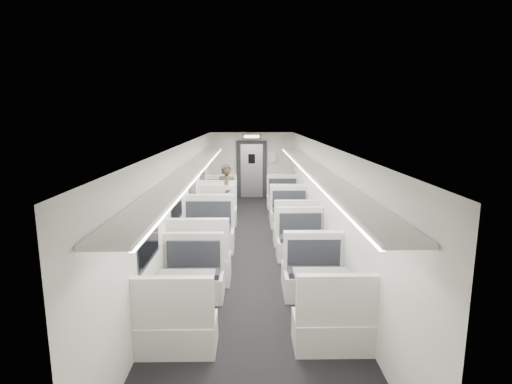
{
  "coord_description": "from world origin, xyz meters",
  "views": [
    {
      "loc": [
        -0.06,
        -8.61,
        2.98
      ],
      "look_at": [
        0.09,
        1.04,
        1.14
      ],
      "focal_mm": 28.0,
      "sensor_mm": 36.0,
      "label": 1
    }
  ],
  "objects_px": {
    "booth_left_a": "(219,203)",
    "exit_sign": "(252,136)",
    "booth_left_b": "(214,218)",
    "booth_right_d": "(322,296)",
    "passenger": "(227,194)",
    "booth_left_c": "(204,245)",
    "vestibule_door": "(252,170)",
    "booth_right_a": "(284,202)",
    "booth_right_c": "(305,254)",
    "booth_left_d": "(186,298)",
    "booth_right_b": "(292,221)"
  },
  "relations": [
    {
      "from": "booth_left_c",
      "to": "vestibule_door",
      "type": "distance_m",
      "value": 6.9
    },
    {
      "from": "booth_left_d",
      "to": "booth_left_c",
      "type": "bearing_deg",
      "value": 90.0
    },
    {
      "from": "booth_left_a",
      "to": "exit_sign",
      "type": "relative_size",
      "value": 3.28
    },
    {
      "from": "booth_left_d",
      "to": "booth_right_b",
      "type": "bearing_deg",
      "value": 65.29
    },
    {
      "from": "vestibule_door",
      "to": "booth_left_b",
      "type": "bearing_deg",
      "value": -102.4
    },
    {
      "from": "booth_left_a",
      "to": "booth_right_d",
      "type": "relative_size",
      "value": 1.0
    },
    {
      "from": "booth_right_a",
      "to": "passenger",
      "type": "bearing_deg",
      "value": -150.29
    },
    {
      "from": "booth_left_b",
      "to": "booth_right_b",
      "type": "relative_size",
      "value": 1.1
    },
    {
      "from": "booth_left_b",
      "to": "booth_right_b",
      "type": "bearing_deg",
      "value": -5.42
    },
    {
      "from": "booth_left_a",
      "to": "booth_left_c",
      "type": "xyz_separation_m",
      "value": [
        0.0,
        -4.15,
        0.05
      ]
    },
    {
      "from": "booth_left_b",
      "to": "booth_right_b",
      "type": "distance_m",
      "value": 2.01
    },
    {
      "from": "booth_left_c",
      "to": "booth_right_d",
      "type": "xyz_separation_m",
      "value": [
        2.0,
        -2.25,
        -0.05
      ]
    },
    {
      "from": "booth_right_d",
      "to": "passenger",
      "type": "height_order",
      "value": "passenger"
    },
    {
      "from": "booth_left_d",
      "to": "booth_left_b",
      "type": "bearing_deg",
      "value": 90.0
    },
    {
      "from": "booth_right_c",
      "to": "passenger",
      "type": "height_order",
      "value": "passenger"
    },
    {
      "from": "exit_sign",
      "to": "booth_left_b",
      "type": "bearing_deg",
      "value": -103.83
    },
    {
      "from": "booth_left_b",
      "to": "booth_left_c",
      "type": "xyz_separation_m",
      "value": [
        0.0,
        -2.25,
        0.01
      ]
    },
    {
      "from": "booth_left_c",
      "to": "passenger",
      "type": "relative_size",
      "value": 1.4
    },
    {
      "from": "vestibule_door",
      "to": "exit_sign",
      "type": "distance_m",
      "value": 1.33
    },
    {
      "from": "booth_left_c",
      "to": "booth_right_d",
      "type": "height_order",
      "value": "booth_left_c"
    },
    {
      "from": "booth_left_a",
      "to": "booth_right_b",
      "type": "relative_size",
      "value": 0.99
    },
    {
      "from": "booth_left_d",
      "to": "booth_right_c",
      "type": "relative_size",
      "value": 1.0
    },
    {
      "from": "vestibule_door",
      "to": "booth_left_a",
      "type": "bearing_deg",
      "value": -110.7
    },
    {
      "from": "booth_left_c",
      "to": "booth_right_a",
      "type": "xyz_separation_m",
      "value": [
        2.0,
        4.29,
        -0.05
      ]
    },
    {
      "from": "booth_right_a",
      "to": "booth_left_a",
      "type": "bearing_deg",
      "value": -176.18
    },
    {
      "from": "booth_right_d",
      "to": "vestibule_door",
      "type": "relative_size",
      "value": 0.97
    },
    {
      "from": "booth_right_c",
      "to": "booth_right_d",
      "type": "bearing_deg",
      "value": -90.0
    },
    {
      "from": "booth_left_c",
      "to": "vestibule_door",
      "type": "xyz_separation_m",
      "value": [
        1.0,
        6.8,
        0.62
      ]
    },
    {
      "from": "passenger",
      "to": "booth_left_b",
      "type": "bearing_deg",
      "value": -107.19
    },
    {
      "from": "passenger",
      "to": "booth_left_d",
      "type": "bearing_deg",
      "value": -94.94
    },
    {
      "from": "booth_right_d",
      "to": "exit_sign",
      "type": "height_order",
      "value": "exit_sign"
    },
    {
      "from": "booth_left_b",
      "to": "exit_sign",
      "type": "height_order",
      "value": "exit_sign"
    },
    {
      "from": "passenger",
      "to": "vestibule_door",
      "type": "height_order",
      "value": "vestibule_door"
    },
    {
      "from": "booth_right_c",
      "to": "passenger",
      "type": "xyz_separation_m",
      "value": [
        -1.71,
        3.74,
        0.47
      ]
    },
    {
      "from": "passenger",
      "to": "vestibule_door",
      "type": "distance_m",
      "value": 3.57
    },
    {
      "from": "passenger",
      "to": "booth_left_c",
      "type": "bearing_deg",
      "value": -96.97
    },
    {
      "from": "booth_right_a",
      "to": "booth_left_b",
      "type": "bearing_deg",
      "value": -134.49
    },
    {
      "from": "booth_left_b",
      "to": "booth_right_d",
      "type": "xyz_separation_m",
      "value": [
        2.0,
        -4.5,
        -0.04
      ]
    },
    {
      "from": "booth_left_c",
      "to": "booth_right_a",
      "type": "distance_m",
      "value": 4.73
    },
    {
      "from": "booth_left_a",
      "to": "booth_right_a",
      "type": "height_order",
      "value": "booth_left_a"
    },
    {
      "from": "exit_sign",
      "to": "passenger",
      "type": "bearing_deg",
      "value": -103.35
    },
    {
      "from": "passenger",
      "to": "booth_right_c",
      "type": "bearing_deg",
      "value": -67.39
    },
    {
      "from": "exit_sign",
      "to": "booth_right_b",
      "type": "bearing_deg",
      "value": -76.76
    },
    {
      "from": "booth_left_a",
      "to": "booth_left_c",
      "type": "distance_m",
      "value": 4.15
    },
    {
      "from": "booth_left_b",
      "to": "booth_right_a",
      "type": "bearing_deg",
      "value": 45.51
    },
    {
      "from": "booth_right_b",
      "to": "booth_right_d",
      "type": "bearing_deg",
      "value": -90.0
    },
    {
      "from": "vestibule_door",
      "to": "exit_sign",
      "type": "xyz_separation_m",
      "value": [
        0.0,
        -0.49,
        1.24
      ]
    },
    {
      "from": "booth_left_a",
      "to": "passenger",
      "type": "xyz_separation_m",
      "value": [
        0.29,
        -0.84,
        0.47
      ]
    },
    {
      "from": "booth_left_c",
      "to": "passenger",
      "type": "height_order",
      "value": "passenger"
    },
    {
      "from": "booth_left_a",
      "to": "vestibule_door",
      "type": "height_order",
      "value": "vestibule_door"
    }
  ]
}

